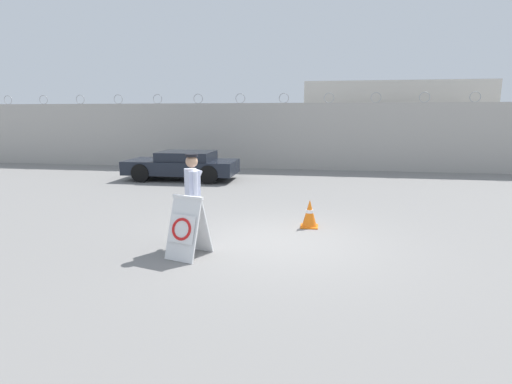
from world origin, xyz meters
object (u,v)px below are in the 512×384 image
at_px(security_guard, 193,195).
at_px(traffic_cone_near, 310,214).
at_px(parked_car_front_coupe, 183,165).
at_px(barricade_sign, 187,227).

bearing_deg(security_guard, traffic_cone_near, -82.53).
height_order(traffic_cone_near, parked_car_front_coupe, parked_car_front_coupe).
height_order(barricade_sign, parked_car_front_coupe, same).
xyz_separation_m(traffic_cone_near, parked_car_front_coupe, (-5.23, 6.08, 0.27)).
xyz_separation_m(barricade_sign, parked_car_front_coupe, (-3.09, 8.41, 0.03)).
relative_size(traffic_cone_near, parked_car_front_coupe, 0.15).
bearing_deg(security_guard, parked_car_front_coupe, -9.62).
height_order(barricade_sign, traffic_cone_near, barricade_sign).
bearing_deg(security_guard, barricade_sign, 156.35).
distance_m(security_guard, parked_car_front_coupe, 8.39).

